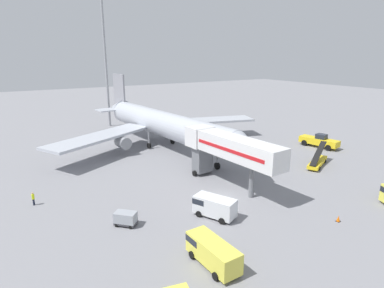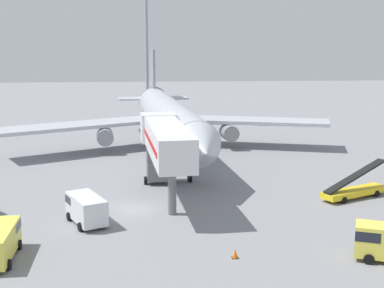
{
  "view_description": "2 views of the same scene",
  "coord_description": "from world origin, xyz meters",
  "px_view_note": "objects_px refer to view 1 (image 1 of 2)",
  "views": [
    {
      "loc": [
        -22.36,
        -29.18,
        17.02
      ],
      "look_at": [
        4.5,
        14.75,
        2.74
      ],
      "focal_mm": 29.98,
      "sensor_mm": 36.0,
      "label": 1
    },
    {
      "loc": [
        1.29,
        -44.19,
        14.09
      ],
      "look_at": [
        6.06,
        14.66,
        2.79
      ],
      "focal_mm": 49.92,
      "sensor_mm": 36.0,
      "label": 2
    }
  ],
  "objects_px": {
    "service_van_mid_left": "(212,251)",
    "baggage_cart_far_center": "(126,218)",
    "airplane_at_gate": "(162,124)",
    "service_van_near_left": "(214,206)",
    "jet_bridge": "(226,148)",
    "belt_loader_truck": "(317,161)",
    "pushback_tug": "(319,141)",
    "safety_cone_alpha": "(338,219)",
    "apron_light_mast": "(104,34)",
    "ground_crew_worker_foreground": "(33,198)"
  },
  "relations": [
    {
      "from": "service_van_mid_left",
      "to": "baggage_cart_far_center",
      "type": "distance_m",
      "value": 10.63
    },
    {
      "from": "airplane_at_gate",
      "to": "service_van_near_left",
      "type": "bearing_deg",
      "value": -105.3
    },
    {
      "from": "airplane_at_gate",
      "to": "jet_bridge",
      "type": "bearing_deg",
      "value": -92.96
    },
    {
      "from": "belt_loader_truck",
      "to": "baggage_cart_far_center",
      "type": "xyz_separation_m",
      "value": [
        -32.65,
        -1.87,
        0.04
      ]
    },
    {
      "from": "pushback_tug",
      "to": "service_van_near_left",
      "type": "relative_size",
      "value": 1.53
    },
    {
      "from": "safety_cone_alpha",
      "to": "airplane_at_gate",
      "type": "bearing_deg",
      "value": 94.94
    },
    {
      "from": "belt_loader_truck",
      "to": "service_van_mid_left",
      "type": "distance_m",
      "value": 31.01
    },
    {
      "from": "baggage_cart_far_center",
      "to": "apron_light_mast",
      "type": "relative_size",
      "value": 0.08
    },
    {
      "from": "belt_loader_truck",
      "to": "baggage_cart_far_center",
      "type": "height_order",
      "value": "belt_loader_truck"
    },
    {
      "from": "pushback_tug",
      "to": "belt_loader_truck",
      "type": "distance_m",
      "value": 11.62
    },
    {
      "from": "safety_cone_alpha",
      "to": "apron_light_mast",
      "type": "relative_size",
      "value": 0.02
    },
    {
      "from": "jet_bridge",
      "to": "safety_cone_alpha",
      "type": "distance_m",
      "value": 15.78
    },
    {
      "from": "pushback_tug",
      "to": "apron_light_mast",
      "type": "height_order",
      "value": "apron_light_mast"
    },
    {
      "from": "jet_bridge",
      "to": "ground_crew_worker_foreground",
      "type": "height_order",
      "value": "jet_bridge"
    },
    {
      "from": "pushback_tug",
      "to": "airplane_at_gate",
      "type": "bearing_deg",
      "value": 148.44
    },
    {
      "from": "belt_loader_truck",
      "to": "service_van_near_left",
      "type": "relative_size",
      "value": 1.4
    },
    {
      "from": "service_van_near_left",
      "to": "apron_light_mast",
      "type": "distance_m",
      "value": 55.83
    },
    {
      "from": "airplane_at_gate",
      "to": "service_van_near_left",
      "type": "xyz_separation_m",
      "value": [
        -7.56,
        -27.64,
        -3.3
      ]
    },
    {
      "from": "service_van_near_left",
      "to": "service_van_mid_left",
      "type": "xyz_separation_m",
      "value": [
        -4.92,
        -6.7,
        -0.04
      ]
    },
    {
      "from": "service_van_mid_left",
      "to": "pushback_tug",
      "type": "bearing_deg",
      "value": 26.11
    },
    {
      "from": "ground_crew_worker_foreground",
      "to": "baggage_cart_far_center",
      "type": "bearing_deg",
      "value": -52.94
    },
    {
      "from": "belt_loader_truck",
      "to": "safety_cone_alpha",
      "type": "relative_size",
      "value": 10.66
    },
    {
      "from": "baggage_cart_far_center",
      "to": "safety_cone_alpha",
      "type": "xyz_separation_m",
      "value": [
        19.5,
        -11.02,
        -0.49
      ]
    },
    {
      "from": "jet_bridge",
      "to": "ground_crew_worker_foreground",
      "type": "distance_m",
      "value": 24.3
    },
    {
      "from": "pushback_tug",
      "to": "service_van_mid_left",
      "type": "bearing_deg",
      "value": -153.89
    },
    {
      "from": "belt_loader_truck",
      "to": "ground_crew_worker_foreground",
      "type": "relative_size",
      "value": 4.27
    },
    {
      "from": "airplane_at_gate",
      "to": "ground_crew_worker_foreground",
      "type": "xyz_separation_m",
      "value": [
        -24.04,
        -14.41,
        -3.7
      ]
    },
    {
      "from": "service_van_mid_left",
      "to": "safety_cone_alpha",
      "type": "distance_m",
      "value": 15.62
    },
    {
      "from": "service_van_near_left",
      "to": "service_van_mid_left",
      "type": "height_order",
      "value": "service_van_near_left"
    },
    {
      "from": "jet_bridge",
      "to": "ground_crew_worker_foreground",
      "type": "relative_size",
      "value": 10.03
    },
    {
      "from": "service_van_near_left",
      "to": "airplane_at_gate",
      "type": "bearing_deg",
      "value": 74.7
    },
    {
      "from": "airplane_at_gate",
      "to": "service_van_mid_left",
      "type": "relative_size",
      "value": 8.68
    },
    {
      "from": "apron_light_mast",
      "to": "safety_cone_alpha",
      "type": "bearing_deg",
      "value": -84.45
    },
    {
      "from": "service_van_mid_left",
      "to": "safety_cone_alpha",
      "type": "height_order",
      "value": "service_van_mid_left"
    },
    {
      "from": "baggage_cart_far_center",
      "to": "apron_light_mast",
      "type": "bearing_deg",
      "value": 74.23
    },
    {
      "from": "airplane_at_gate",
      "to": "pushback_tug",
      "type": "height_order",
      "value": "airplane_at_gate"
    },
    {
      "from": "jet_bridge",
      "to": "pushback_tug",
      "type": "bearing_deg",
      "value": 11.45
    },
    {
      "from": "service_van_mid_left",
      "to": "apron_light_mast",
      "type": "xyz_separation_m",
      "value": [
        9.76,
        58.43,
        20.47
      ]
    },
    {
      "from": "jet_bridge",
      "to": "belt_loader_truck",
      "type": "xyz_separation_m",
      "value": [
        17.3,
        -1.52,
        -4.47
      ]
    },
    {
      "from": "service_van_mid_left",
      "to": "baggage_cart_far_center",
      "type": "relative_size",
      "value": 2.23
    },
    {
      "from": "airplane_at_gate",
      "to": "belt_loader_truck",
      "type": "xyz_separation_m",
      "value": [
        16.21,
        -22.6,
        -3.8
      ]
    },
    {
      "from": "airplane_at_gate",
      "to": "safety_cone_alpha",
      "type": "xyz_separation_m",
      "value": [
        3.07,
        -35.49,
        -4.24
      ]
    },
    {
      "from": "pushback_tug",
      "to": "baggage_cart_far_center",
      "type": "relative_size",
      "value": 3.1
    },
    {
      "from": "baggage_cart_far_center",
      "to": "ground_crew_worker_foreground",
      "type": "relative_size",
      "value": 1.51
    },
    {
      "from": "pushback_tug",
      "to": "baggage_cart_far_center",
      "type": "distance_m",
      "value": 42.89
    },
    {
      "from": "ground_crew_worker_foreground",
      "to": "safety_cone_alpha",
      "type": "xyz_separation_m",
      "value": [
        27.11,
        -21.09,
        -0.54
      ]
    },
    {
      "from": "service_van_near_left",
      "to": "service_van_mid_left",
      "type": "distance_m",
      "value": 8.31
    },
    {
      "from": "service_van_mid_left",
      "to": "ground_crew_worker_foreground",
      "type": "bearing_deg",
      "value": 120.11
    },
    {
      "from": "service_van_near_left",
      "to": "apron_light_mast",
      "type": "relative_size",
      "value": 0.15
    },
    {
      "from": "jet_bridge",
      "to": "service_van_mid_left",
      "type": "xyz_separation_m",
      "value": [
        -11.39,
        -13.25,
        -4.01
      ]
    }
  ]
}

